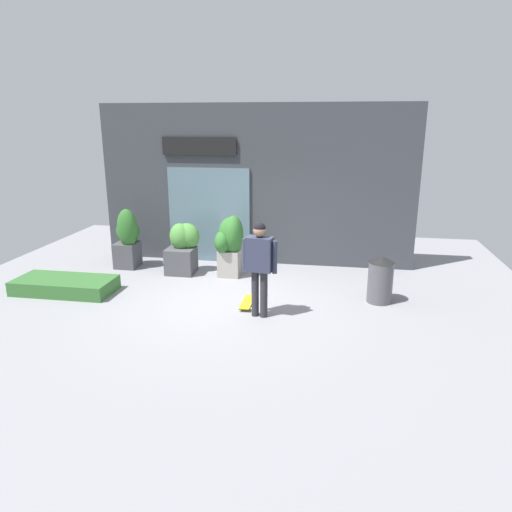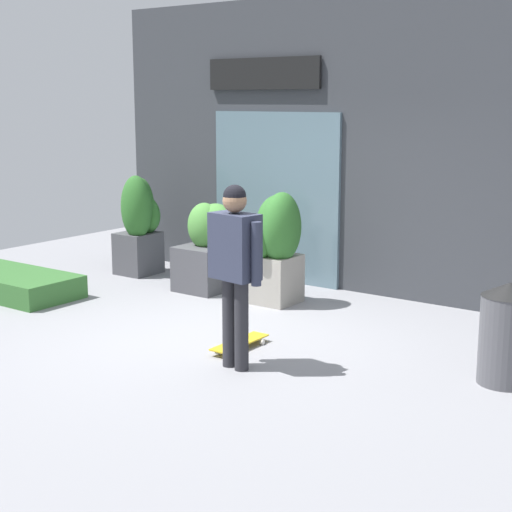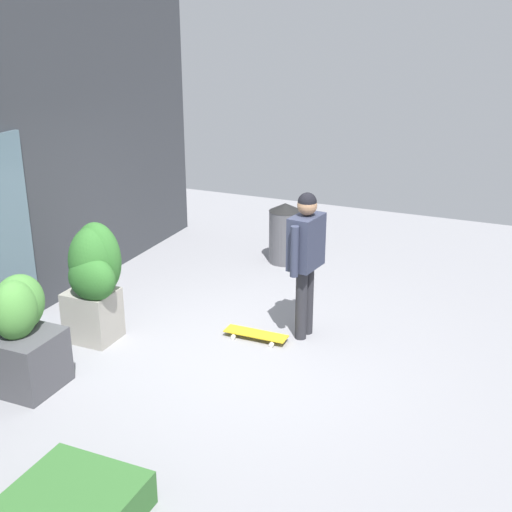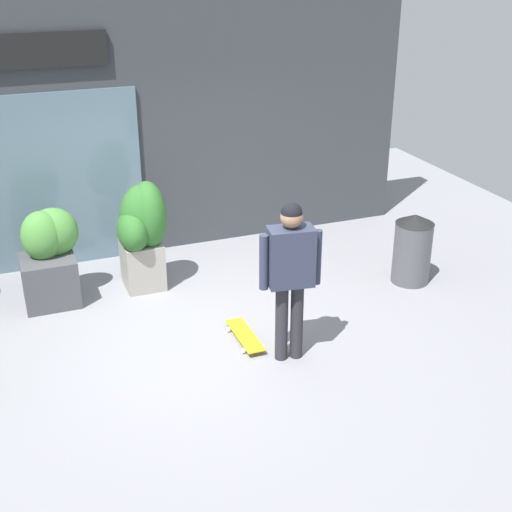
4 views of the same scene
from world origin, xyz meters
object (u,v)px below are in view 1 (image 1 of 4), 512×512
at_px(planter_box_right, 230,242).
at_px(planter_box_mid, 127,237).
at_px(skateboard, 247,302).
at_px(trash_bin, 380,279).
at_px(planter_box_left, 183,247).
at_px(skateboarder, 260,260).

xyz_separation_m(planter_box_right, planter_box_mid, (-2.52, 0.25, -0.04)).
distance_m(skateboard, trash_bin, 2.56).
height_order(skateboard, planter_box_left, planter_box_left).
distance_m(planter_box_right, planter_box_mid, 2.53).
distance_m(planter_box_left, planter_box_mid, 1.42).
height_order(planter_box_left, planter_box_mid, planter_box_mid).
bearing_deg(trash_bin, planter_box_left, 165.31).
bearing_deg(planter_box_left, skateboarder, -45.87).
bearing_deg(planter_box_left, skateboard, -43.40).
height_order(skateboarder, planter_box_right, skateboarder).
height_order(skateboard, trash_bin, trash_bin).
distance_m(skateboarder, planter_box_mid, 4.26).
distance_m(skateboard, planter_box_mid, 3.80).
bearing_deg(planter_box_left, planter_box_right, -2.95).
xyz_separation_m(planter_box_left, planter_box_right, (1.12, -0.06, 0.19)).
xyz_separation_m(skateboarder, skateboard, (-0.31, 0.47, -0.99)).
distance_m(skateboarder, planter_box_right, 2.36).
height_order(planter_box_right, planter_box_mid, planter_box_mid).
xyz_separation_m(skateboarder, planter_box_mid, (-3.52, 2.38, -0.31)).
bearing_deg(trash_bin, planter_box_mid, 166.95).
xyz_separation_m(skateboard, planter_box_left, (-1.81, 1.71, 0.53)).
relative_size(skateboarder, planter_box_left, 1.49).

